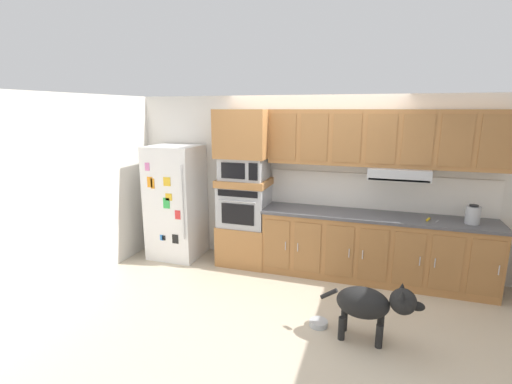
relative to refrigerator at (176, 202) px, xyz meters
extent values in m
plane|color=beige|center=(2.05, -0.68, -0.88)|extent=(9.60, 9.60, 0.00)
cube|color=silver|center=(2.05, 0.43, 0.37)|extent=(6.20, 0.12, 2.50)
cube|color=silver|center=(-0.75, -0.68, 0.37)|extent=(0.12, 7.10, 2.50)
cube|color=white|center=(0.00, 0.00, 0.00)|extent=(0.76, 0.70, 1.76)
cylinder|color=silver|center=(0.33, -0.37, 0.10)|extent=(0.02, 0.02, 1.10)
cube|color=pink|center=(-0.24, -0.35, 0.60)|extent=(0.07, 0.01, 0.12)
cube|color=gold|center=(0.07, -0.35, 0.39)|extent=(0.11, 0.01, 0.13)
cube|color=black|center=(-0.03, -0.35, -0.48)|extent=(0.06, 0.01, 0.07)
cube|color=#337FDB|center=(-0.07, -0.35, -0.48)|extent=(0.06, 0.01, 0.09)
cube|color=black|center=(0.17, -0.35, -0.47)|extent=(0.10, 0.01, 0.14)
cube|color=gold|center=(0.09, -0.35, 0.17)|extent=(0.11, 0.01, 0.10)
cube|color=orange|center=(-0.21, -0.35, 0.37)|extent=(0.09, 0.01, 0.16)
cube|color=orange|center=(-0.17, -0.35, 0.35)|extent=(0.06, 0.01, 0.15)
cube|color=green|center=(0.05, -0.35, 0.07)|extent=(0.11, 0.01, 0.16)
cube|color=red|center=(0.23, -0.35, -0.09)|extent=(0.09, 0.01, 0.13)
cube|color=#A8703D|center=(1.12, 0.07, -0.58)|extent=(0.74, 0.62, 0.60)
cube|color=#A8AAAF|center=(1.12, 0.07, 0.02)|extent=(0.70, 0.58, 0.60)
cube|color=black|center=(1.12, -0.23, -0.04)|extent=(0.49, 0.01, 0.30)
cube|color=black|center=(1.12, -0.23, 0.26)|extent=(0.60, 0.01, 0.09)
cylinder|color=#A8AAAF|center=(1.12, -0.25, 0.15)|extent=(0.56, 0.02, 0.02)
cube|color=#A8703D|center=(1.12, 0.07, 0.37)|extent=(0.74, 0.62, 0.10)
cube|color=#A8AAAF|center=(1.12, 0.07, 0.58)|extent=(0.64, 0.53, 0.32)
cube|color=black|center=(1.05, -0.20, 0.58)|extent=(0.35, 0.01, 0.22)
cube|color=black|center=(1.34, -0.20, 0.58)|extent=(0.13, 0.01, 0.24)
cube|color=#A8703D|center=(1.12, 0.07, 1.08)|extent=(0.74, 0.62, 0.68)
cube|color=#A8703D|center=(2.99, 0.07, -0.44)|extent=(3.00, 0.60, 0.88)
cube|color=#9A6738|center=(1.70, -0.24, -0.42)|extent=(0.36, 0.01, 0.70)
cylinder|color=#BCBCC1|center=(1.83, -0.25, -0.42)|extent=(0.01, 0.01, 0.12)
cube|color=#9A6738|center=(2.13, -0.24, -0.42)|extent=(0.36, 0.01, 0.70)
cylinder|color=#BCBCC1|center=(2.00, -0.25, -0.42)|extent=(0.01, 0.01, 0.12)
cube|color=#9A6738|center=(2.56, -0.24, -0.42)|extent=(0.36, 0.01, 0.70)
cylinder|color=#BCBCC1|center=(2.69, -0.25, -0.42)|extent=(0.01, 0.01, 0.12)
cube|color=#9A6738|center=(2.99, -0.24, -0.42)|extent=(0.36, 0.01, 0.70)
cylinder|color=#BCBCC1|center=(2.86, -0.25, -0.42)|extent=(0.01, 0.01, 0.12)
cube|color=#9A6738|center=(3.41, -0.24, -0.42)|extent=(0.36, 0.01, 0.70)
cylinder|color=#BCBCC1|center=(3.54, -0.25, -0.42)|extent=(0.01, 0.01, 0.12)
cube|color=#9A6738|center=(3.84, -0.24, -0.42)|extent=(0.36, 0.01, 0.70)
cylinder|color=#BCBCC1|center=(3.71, -0.25, -0.42)|extent=(0.01, 0.01, 0.12)
cube|color=#9A6738|center=(4.27, -0.24, -0.42)|extent=(0.36, 0.01, 0.70)
cylinder|color=#BCBCC1|center=(4.40, -0.25, -0.42)|extent=(0.01, 0.01, 0.12)
cube|color=#4C4C51|center=(2.99, 0.07, 0.02)|extent=(3.04, 0.64, 0.04)
cube|color=silver|center=(2.99, 0.36, 0.29)|extent=(3.04, 0.02, 0.50)
cube|color=#A8703D|center=(2.99, 0.20, 1.05)|extent=(3.00, 0.34, 0.74)
cube|color=#A8AAAF|center=(3.22, 0.13, 0.61)|extent=(0.76, 0.48, 0.14)
cube|color=black|center=(3.22, -0.09, 0.55)|extent=(0.72, 0.04, 0.02)
cube|color=#9A6738|center=(1.70, 0.02, 1.05)|extent=(0.36, 0.01, 0.63)
cube|color=#9A6738|center=(2.13, 0.02, 1.05)|extent=(0.36, 0.01, 0.63)
cube|color=#9A6738|center=(2.56, 0.02, 1.05)|extent=(0.36, 0.01, 0.63)
cube|color=#9A6738|center=(2.99, 0.02, 1.05)|extent=(0.36, 0.01, 0.63)
cube|color=#9A6738|center=(3.41, 0.02, 1.05)|extent=(0.36, 0.01, 0.63)
cube|color=#9A6738|center=(3.84, 0.02, 1.05)|extent=(0.36, 0.01, 0.63)
cube|color=#9A6738|center=(4.27, 0.02, 1.05)|extent=(0.36, 0.01, 0.63)
cylinder|color=yellow|center=(3.62, 0.00, 0.05)|extent=(0.06, 0.10, 0.03)
cylinder|color=silver|center=(3.72, -0.04, 0.05)|extent=(0.05, 0.11, 0.01)
cylinder|color=#A8AAAF|center=(4.12, 0.02, 0.15)|extent=(0.17, 0.17, 0.22)
cylinder|color=black|center=(4.12, 0.02, 0.27)|extent=(0.10, 0.10, 0.02)
ellipsoid|color=black|center=(2.91, -1.41, -0.48)|extent=(0.54, 0.35, 0.32)
sphere|color=black|center=(3.28, -1.43, -0.39)|extent=(0.25, 0.25, 0.25)
ellipsoid|color=black|center=(3.41, -1.44, -0.42)|extent=(0.15, 0.10, 0.09)
cone|color=black|center=(3.27, -1.35, -0.28)|extent=(0.07, 0.07, 0.08)
cone|color=black|center=(3.26, -1.52, -0.28)|extent=(0.07, 0.07, 0.08)
cylinder|color=black|center=(2.57, -1.39, -0.45)|extent=(0.18, 0.05, 0.15)
cylinder|color=black|center=(3.10, -1.34, -0.76)|extent=(0.07, 0.07, 0.24)
cylinder|color=black|center=(3.09, -1.51, -0.76)|extent=(0.07, 0.07, 0.24)
cylinder|color=black|center=(2.73, -1.31, -0.76)|extent=(0.07, 0.07, 0.24)
cylinder|color=black|center=(2.72, -1.49, -0.76)|extent=(0.07, 0.07, 0.24)
cylinder|color=#B2B7BC|center=(2.47, -1.32, -0.85)|extent=(0.20, 0.20, 0.06)
cylinder|color=brown|center=(2.47, -1.32, -0.84)|extent=(0.15, 0.15, 0.03)
camera|label=1|loc=(2.94, -4.98, 1.42)|focal=26.06mm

